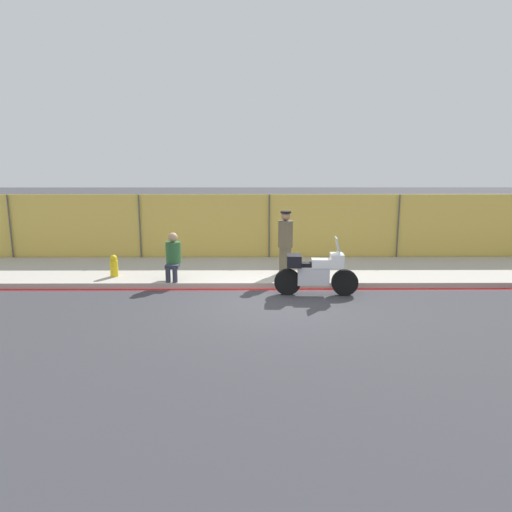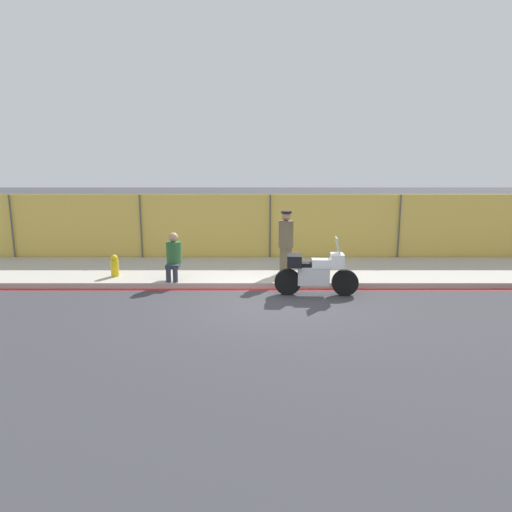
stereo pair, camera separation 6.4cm
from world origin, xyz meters
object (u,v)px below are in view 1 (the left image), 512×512
(officer_standing, at_px, (285,242))
(fire_hydrant, at_px, (114,266))
(person_seated_on_curb, at_px, (173,254))
(motorcycle, at_px, (316,272))

(officer_standing, xyz_separation_m, fire_hydrant, (-4.92, -0.37, -0.63))
(officer_standing, height_order, person_seated_on_curb, officer_standing)
(officer_standing, distance_m, fire_hydrant, 4.98)
(officer_standing, height_order, fire_hydrant, officer_standing)
(motorcycle, bearing_deg, fire_hydrant, 168.63)
(fire_hydrant, bearing_deg, motorcycle, -14.22)
(motorcycle, xyz_separation_m, person_seated_on_curb, (-3.81, 1.07, 0.26))
(person_seated_on_curb, bearing_deg, motorcycle, -15.72)
(officer_standing, xyz_separation_m, person_seated_on_curb, (-3.16, -0.71, -0.22))
(motorcycle, distance_m, officer_standing, 1.96)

